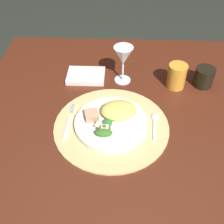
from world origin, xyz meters
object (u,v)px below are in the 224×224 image
object	(u,v)px
amber_tumbler	(177,76)
dining_table	(132,143)
fork	(69,123)
napkin	(86,76)
dinner_plate	(111,123)
dark_tumbler	(204,77)
spoon	(155,121)
wine_glass	(123,57)

from	to	relation	value
amber_tumbler	dining_table	bearing A→B (deg)	-131.27
amber_tumbler	fork	bearing A→B (deg)	-149.49
dining_table	amber_tumbler	distance (m)	0.31
fork	napkin	bearing A→B (deg)	83.67
dinner_plate	fork	bearing A→B (deg)	178.95
amber_tumbler	dark_tumbler	bearing A→B (deg)	6.51
spoon	napkin	distance (m)	0.36
dining_table	fork	xyz separation A→B (m)	(-0.22, -0.04, 0.14)
amber_tumbler	spoon	bearing A→B (deg)	-114.36
fork	napkin	world-z (taller)	napkin
dining_table	dark_tumbler	size ratio (longest dim) A/B	15.35
spoon	amber_tumbler	xyz separation A→B (m)	(0.09, 0.20, 0.04)
amber_tumbler	dark_tumbler	xyz separation A→B (m)	(0.11, 0.01, -0.01)
dinner_plate	wine_glass	bearing A→B (deg)	82.49
dining_table	amber_tumbler	size ratio (longest dim) A/B	12.07
dark_tumbler	amber_tumbler	bearing A→B (deg)	-173.49
fork	wine_glass	world-z (taller)	wine_glass
dinner_plate	dark_tumbler	world-z (taller)	dark_tumbler
napkin	wine_glass	bearing A→B (deg)	-4.58
fork	dark_tumbler	size ratio (longest dim) A/B	2.24
spoon	amber_tumbler	distance (m)	0.23
spoon	napkin	world-z (taller)	napkin
wine_glass	napkin	bearing A→B (deg)	175.42
spoon	wine_glass	size ratio (longest dim) A/B	0.82
dining_table	spoon	bearing A→B (deg)	-17.32
napkin	amber_tumbler	xyz separation A→B (m)	(0.35, -0.04, 0.04)
dining_table	dinner_plate	world-z (taller)	dinner_plate
dining_table	fork	bearing A→B (deg)	-169.45
wine_glass	amber_tumbler	size ratio (longest dim) A/B	1.56
napkin	spoon	bearing A→B (deg)	-43.35
fork	amber_tumbler	distance (m)	0.44
dining_table	napkin	size ratio (longest dim) A/B	7.76
spoon	dark_tumbler	size ratio (longest dim) A/B	1.63
fork	wine_glass	size ratio (longest dim) A/B	1.12
dining_table	wine_glass	bearing A→B (deg)	101.55
dinner_plate	dark_tumbler	bearing A→B (deg)	34.75
dinner_plate	spoon	bearing A→B (deg)	8.71
spoon	wine_glass	distance (m)	0.28
dinner_plate	napkin	bearing A→B (deg)	113.11
wine_glass	dark_tumbler	world-z (taller)	wine_glass
dinner_plate	dark_tumbler	xyz separation A→B (m)	(0.35, 0.24, 0.02)
spoon	fork	bearing A→B (deg)	-176.11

